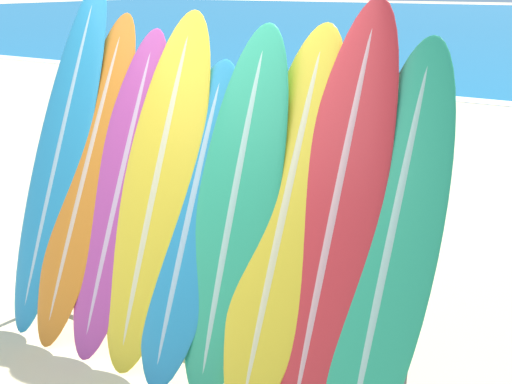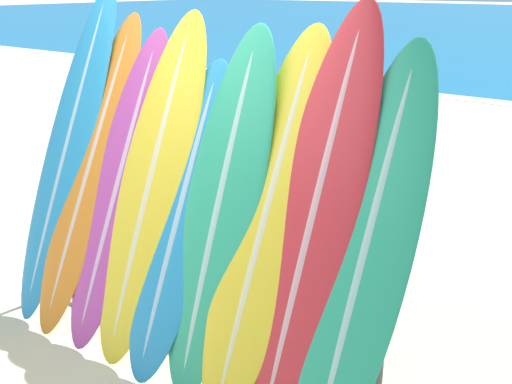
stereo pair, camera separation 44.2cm
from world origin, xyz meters
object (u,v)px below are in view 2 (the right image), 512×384
object	(u,v)px
surfboard_slot_5	(220,212)
surfboard_slot_8	(365,255)
surfboard_slot_2	(119,188)
surfboard_slot_0	(68,149)
surfboard_slot_6	(266,223)
surfboard_rack	(184,288)
surfboard_slot_3	(152,187)
surfboard_slot_7	(314,222)
surfboard_slot_4	(180,220)
surfboard_slot_1	(90,172)

from	to	relation	value
surfboard_slot_5	surfboard_slot_8	size ratio (longest dim) A/B	1.02
surfboard_slot_2	surfboard_slot_0	bearing A→B (deg)	173.75
surfboard_slot_6	surfboard_slot_8	world-z (taller)	surfboard_slot_6
surfboard_rack	surfboard_slot_3	bearing A→B (deg)	169.53
surfboard_slot_0	surfboard_slot_6	bearing A→B (deg)	-1.79
surfboard_slot_6	surfboard_slot_8	bearing A→B (deg)	-0.18
surfboard_slot_2	surfboard_slot_6	distance (m)	1.26
surfboard_slot_6	surfboard_slot_7	xyz separation A→B (m)	(0.30, 0.03, 0.07)
surfboard_slot_4	surfboard_slot_5	world-z (taller)	surfboard_slot_5
surfboard_slot_5	surfboard_rack	bearing A→B (deg)	-173.93
surfboard_slot_5	surfboard_slot_4	bearing A→B (deg)	-174.41
surfboard_rack	surfboard_slot_2	distance (m)	0.85
surfboard_rack	surfboard_slot_1	bearing A→B (deg)	175.80
surfboard_slot_3	surfboard_slot_8	world-z (taller)	surfboard_slot_3
surfboard_slot_2	surfboard_rack	bearing A→B (deg)	-4.01
surfboard_slot_8	surfboard_slot_0	bearing A→B (deg)	178.61
surfboard_slot_4	surfboard_slot_2	bearing A→B (deg)	176.09
surfboard_slot_3	surfboard_slot_6	size ratio (longest dim) A/B	1.02
surfboard_slot_4	surfboard_slot_5	size ratio (longest dim) A/B	0.89
surfboard_slot_7	surfboard_slot_5	bearing A→B (deg)	-175.51
surfboard_slot_5	surfboard_slot_7	distance (m)	0.64
surfboard_rack	surfboard_slot_0	bearing A→B (deg)	174.86
surfboard_slot_5	surfboard_slot_6	size ratio (longest dim) A/B	1.00
surfboard_slot_8	surfboard_slot_6	bearing A→B (deg)	179.82
surfboard_slot_5	surfboard_slot_3	bearing A→B (deg)	177.68
surfboard_rack	surfboard_slot_6	world-z (taller)	surfboard_slot_6
surfboard_slot_7	surfboard_slot_8	distance (m)	0.35
surfboard_slot_0	surfboard_slot_1	distance (m)	0.32
surfboard_slot_3	surfboard_slot_8	size ratio (longest dim) A/B	1.05
surfboard_rack	surfboard_slot_2	xyz separation A→B (m)	(-0.63, 0.04, 0.56)
surfboard_slot_4	surfboard_slot_8	distance (m)	1.28
surfboard_slot_1	surfboard_slot_6	world-z (taller)	surfboard_slot_1
surfboard_slot_2	surfboard_slot_3	world-z (taller)	surfboard_slot_3
surfboard_rack	surfboard_slot_7	size ratio (longest dim) A/B	1.22
surfboard_rack	surfboard_slot_1	size ratio (longest dim) A/B	1.29
surfboard_slot_0	surfboard_slot_8	bearing A→B (deg)	-1.39
surfboard_rack	surfboard_slot_7	distance (m)	1.16
surfboard_slot_3	surfboard_slot_1	bearing A→B (deg)	178.78
surfboard_rack	surfboard_slot_8	distance (m)	1.39
surfboard_slot_5	surfboard_slot_1	bearing A→B (deg)	178.25
surfboard_rack	surfboard_slot_5	world-z (taller)	surfboard_slot_5
surfboard_slot_5	surfboard_slot_6	world-z (taller)	surfboard_slot_6
surfboard_slot_1	surfboard_slot_4	distance (m)	0.97
surfboard_slot_2	surfboard_slot_6	xyz separation A→B (m)	(1.26, 0.01, 0.04)
surfboard_slot_4	surfboard_slot_7	size ratio (longest dim) A/B	0.84
surfboard_slot_2	surfboard_slot_5	xyz separation A→B (m)	(0.93, -0.01, 0.04)
surfboard_slot_6	surfboard_slot_7	world-z (taller)	surfboard_slot_7
surfboard_slot_3	surfboard_slot_5	xyz separation A→B (m)	(0.61, -0.02, -0.03)
surfboard_slot_0	surfboard_slot_1	world-z (taller)	surfboard_slot_0
surfboard_slot_1	surfboard_slot_6	xyz separation A→B (m)	(1.60, -0.02, -0.00)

